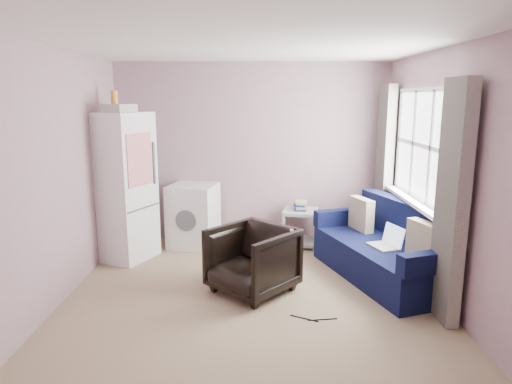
# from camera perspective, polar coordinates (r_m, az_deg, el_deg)

# --- Properties ---
(room) EXTENTS (3.84, 4.24, 2.54)m
(room) POSITION_cam_1_polar(r_m,az_deg,el_deg) (4.38, -0.38, 1.67)
(room) COLOR #998364
(room) RESTS_ON ground
(armchair) EXTENTS (1.03, 1.03, 0.78)m
(armchair) POSITION_cam_1_polar(r_m,az_deg,el_deg) (4.81, -0.47, -8.08)
(armchair) COLOR black
(armchair) RESTS_ON ground
(fridge) EXTENTS (0.84, 0.84, 2.10)m
(fridge) POSITION_cam_1_polar(r_m,az_deg,el_deg) (5.93, -16.38, 0.75)
(fridge) COLOR white
(fridge) RESTS_ON ground
(washing_machine) EXTENTS (0.72, 0.72, 0.86)m
(washing_machine) POSITION_cam_1_polar(r_m,az_deg,el_deg) (6.34, -7.82, -2.74)
(washing_machine) COLOR white
(washing_machine) RESTS_ON ground
(side_table) EXTENTS (0.54, 0.54, 0.63)m
(side_table) POSITION_cam_1_polar(r_m,az_deg,el_deg) (6.34, 5.57, -4.10)
(side_table) COLOR #A6A7A3
(side_table) RESTS_ON ground
(sofa) EXTENTS (1.41, 2.06, 0.84)m
(sofa) POSITION_cam_1_polar(r_m,az_deg,el_deg) (5.42, 16.19, -7.13)
(sofa) COLOR #0C1239
(sofa) RESTS_ON ground
(window_dressing) EXTENTS (0.17, 2.62, 2.18)m
(window_dressing) POSITION_cam_1_polar(r_m,az_deg,el_deg) (5.37, 18.83, 1.33)
(window_dressing) COLOR white
(window_dressing) RESTS_ON ground
(floor_cables) EXTENTS (0.43, 0.14, 0.01)m
(floor_cables) POSITION_cam_1_polar(r_m,az_deg,el_deg) (4.42, 7.19, -15.46)
(floor_cables) COLOR black
(floor_cables) RESTS_ON ground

